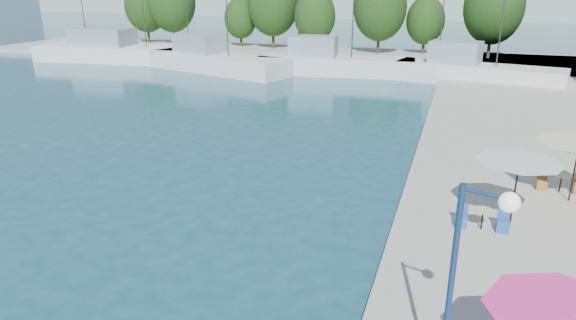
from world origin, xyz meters
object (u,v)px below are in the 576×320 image
(trawler_01, at_px, (125,52))
(trawler_02, at_px, (214,61))
(trawler_03, at_px, (332,64))
(trawler_04, at_px, (474,72))
(umbrella_white, at_px, (518,168))
(street_lamp, at_px, (471,264))

(trawler_01, height_order, trawler_02, same)
(trawler_01, distance_m, trawler_03, 25.54)
(trawler_03, relative_size, trawler_04, 1.04)
(trawler_03, height_order, umbrella_white, trawler_03)
(trawler_01, bearing_deg, street_lamp, -54.27)
(trawler_01, relative_size, umbrella_white, 7.68)
(trawler_01, xyz_separation_m, trawler_04, (39.22, -2.07, 0.00))
(trawler_03, bearing_deg, trawler_02, -175.59)
(trawler_01, distance_m, umbrella_white, 52.76)
(trawler_04, bearing_deg, street_lamp, -79.24)
(umbrella_white, bearing_deg, trawler_01, 139.87)
(trawler_03, height_order, street_lamp, trawler_03)
(trawler_04, xyz_separation_m, street_lamp, (-0.61, -41.47, 3.02))
(trawler_01, xyz_separation_m, street_lamp, (38.61, -43.54, 3.02))
(trawler_02, relative_size, trawler_04, 1.12)
(trawler_01, distance_m, trawler_02, 13.66)
(trawler_02, height_order, street_lamp, trawler_02)
(trawler_03, bearing_deg, street_lamp, -78.49)
(trawler_01, bearing_deg, umbrella_white, -45.96)
(trawler_03, xyz_separation_m, trawler_04, (13.70, -1.01, 0.00))
(trawler_01, bearing_deg, trawler_03, -8.20)
(trawler_01, distance_m, street_lamp, 58.27)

